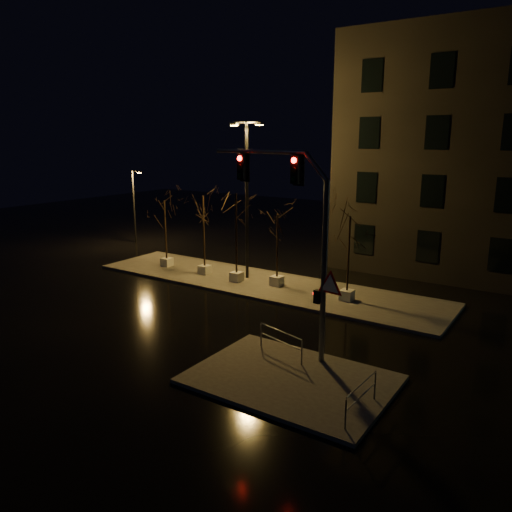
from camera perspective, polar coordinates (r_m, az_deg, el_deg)
The scene contains 13 objects.
ground at distance 25.12m, azimuth -7.06°, elevation -6.55°, with size 90.00×90.00×0.00m, color black.
median at distance 29.65m, azimuth 0.50°, elevation -3.17°, with size 22.00×5.00×0.15m, color #4B4943.
sidewalk_corner at distance 18.45m, azimuth 3.98°, elevation -13.87°, with size 7.00×5.00×0.15m, color #4B4943.
tree_0 at distance 33.24m, azimuth -10.38°, elevation 4.62°, with size 1.80×1.80×4.53m.
tree_1 at distance 30.86m, azimuth -6.04°, elevation 4.86°, with size 1.80×1.80×5.06m.
tree_2 at distance 29.05m, azimuth -2.30°, elevation 4.90°, with size 1.80×1.80×5.39m.
tree_3 at distance 28.31m, azimuth 2.46°, elevation 2.97°, with size 1.80×1.80×4.30m.
tree_4 at distance 26.05m, azimuth 10.63°, elevation 2.33°, with size 1.80×1.80×4.58m.
traffic_signal_mast at distance 18.94m, azimuth 4.70°, elevation 3.72°, with size 6.43×1.08×7.92m.
streetlight_main at distance 29.63m, azimuth -1.06°, elevation 7.53°, with size 2.32×0.42×9.28m.
streetlight_far at distance 42.28m, azimuth -13.72°, elevation 5.86°, with size 1.17×0.29×5.96m.
guard_rail_a at distance 19.84m, azimuth 2.82°, elevation -9.47°, with size 2.29×0.68×1.02m.
guard_rail_b at distance 16.28m, azimuth 11.95°, elevation -15.15°, with size 0.15×2.18×1.03m.
Camera 1 is at (15.53, -17.82, 8.50)m, focal length 35.00 mm.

